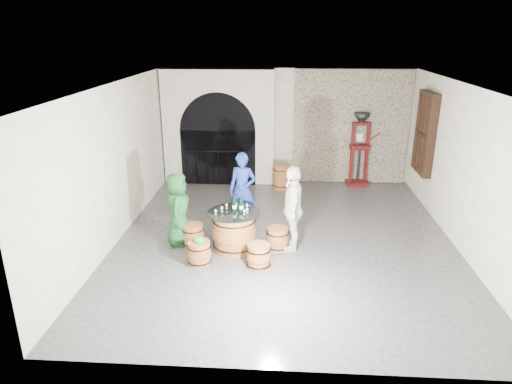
# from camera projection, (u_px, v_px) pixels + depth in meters

# --- Properties ---
(ground) EXTENTS (8.00, 8.00, 0.00)m
(ground) POSITION_uv_depth(u_px,v_px,m) (284.00, 238.00, 9.71)
(ground) COLOR #2A2A2D
(ground) RESTS_ON ground
(wall_back) EXTENTS (8.00, 0.00, 8.00)m
(wall_back) POSITION_uv_depth(u_px,v_px,m) (286.00, 126.00, 12.93)
(wall_back) COLOR beige
(wall_back) RESTS_ON ground
(wall_front) EXTENTS (8.00, 0.00, 8.00)m
(wall_front) POSITION_uv_depth(u_px,v_px,m) (285.00, 262.00, 5.41)
(wall_front) COLOR beige
(wall_front) RESTS_ON ground
(wall_left) EXTENTS (0.00, 8.00, 8.00)m
(wall_left) POSITION_uv_depth(u_px,v_px,m) (116.00, 163.00, 9.38)
(wall_left) COLOR beige
(wall_left) RESTS_ON ground
(wall_right) EXTENTS (0.00, 8.00, 8.00)m
(wall_right) POSITION_uv_depth(u_px,v_px,m) (464.00, 170.00, 8.96)
(wall_right) COLOR beige
(wall_right) RESTS_ON ground
(ceiling) EXTENTS (8.00, 8.00, 0.00)m
(ceiling) POSITION_uv_depth(u_px,v_px,m) (288.00, 85.00, 8.63)
(ceiling) COLOR beige
(ceiling) RESTS_ON wall_back
(stone_facing_panel) EXTENTS (3.20, 0.12, 3.18)m
(stone_facing_panel) POSITION_uv_depth(u_px,v_px,m) (351.00, 128.00, 12.76)
(stone_facing_panel) COLOR gray
(stone_facing_panel) RESTS_ON ground
(arched_opening) EXTENTS (3.10, 0.60, 3.19)m
(arched_opening) POSITION_uv_depth(u_px,v_px,m) (219.00, 128.00, 12.80)
(arched_opening) COLOR beige
(arched_opening) RESTS_ON ground
(shuttered_window) EXTENTS (0.23, 1.10, 2.00)m
(shuttered_window) POSITION_uv_depth(u_px,v_px,m) (425.00, 133.00, 11.15)
(shuttered_window) COLOR black
(shuttered_window) RESTS_ON wall_right
(barrel_table) EXTENTS (1.05, 1.05, 0.81)m
(barrel_table) POSITION_uv_depth(u_px,v_px,m) (234.00, 231.00, 9.10)
(barrel_table) COLOR brown
(barrel_table) RESTS_ON ground
(barrel_stool_left) EXTENTS (0.46, 0.46, 0.45)m
(barrel_stool_left) POSITION_uv_depth(u_px,v_px,m) (193.00, 235.00, 9.33)
(barrel_stool_left) COLOR brown
(barrel_stool_left) RESTS_ON ground
(barrel_stool_far) EXTENTS (0.46, 0.46, 0.45)m
(barrel_stool_far) POSITION_uv_depth(u_px,v_px,m) (240.00, 222.00, 9.98)
(barrel_stool_far) COLOR brown
(barrel_stool_far) RESTS_ON ground
(barrel_stool_right) EXTENTS (0.46, 0.46, 0.45)m
(barrel_stool_right) POSITION_uv_depth(u_px,v_px,m) (278.00, 239.00, 9.18)
(barrel_stool_right) COLOR brown
(barrel_stool_right) RESTS_ON ground
(barrel_stool_near_right) EXTENTS (0.46, 0.46, 0.45)m
(barrel_stool_near_right) POSITION_uv_depth(u_px,v_px,m) (259.00, 256.00, 8.48)
(barrel_stool_near_right) COLOR brown
(barrel_stool_near_right) RESTS_ON ground
(barrel_stool_near_left) EXTENTS (0.46, 0.46, 0.45)m
(barrel_stool_near_left) POSITION_uv_depth(u_px,v_px,m) (199.00, 253.00, 8.60)
(barrel_stool_near_left) COLOR brown
(barrel_stool_near_left) RESTS_ON ground
(green_cap) EXTENTS (0.23, 0.18, 0.10)m
(green_cap) POSITION_uv_depth(u_px,v_px,m) (199.00, 240.00, 8.51)
(green_cap) COLOR #0C8D33
(green_cap) RESTS_ON barrel_stool_near_left
(person_green) EXTENTS (0.54, 0.78, 1.53)m
(person_green) POSITION_uv_depth(u_px,v_px,m) (178.00, 210.00, 9.21)
(person_green) COLOR #12421C
(person_green) RESTS_ON ground
(person_blue) EXTENTS (0.68, 0.52, 1.67)m
(person_blue) POSITION_uv_depth(u_px,v_px,m) (242.00, 190.00, 10.12)
(person_blue) COLOR navy
(person_blue) RESTS_ON ground
(person_white) EXTENTS (0.47, 1.04, 1.75)m
(person_white) POSITION_uv_depth(u_px,v_px,m) (293.00, 208.00, 8.97)
(person_white) COLOR beige
(person_white) RESTS_ON ground
(wine_bottle_left) EXTENTS (0.08, 0.08, 0.32)m
(wine_bottle_left) POSITION_uv_depth(u_px,v_px,m) (234.00, 205.00, 8.95)
(wine_bottle_left) COLOR black
(wine_bottle_left) RESTS_ON barrel_table
(wine_bottle_center) EXTENTS (0.08, 0.08, 0.32)m
(wine_bottle_center) POSITION_uv_depth(u_px,v_px,m) (241.00, 206.00, 8.93)
(wine_bottle_center) COLOR black
(wine_bottle_center) RESTS_ON barrel_table
(wine_bottle_right) EXTENTS (0.08, 0.08, 0.32)m
(wine_bottle_right) POSITION_uv_depth(u_px,v_px,m) (235.00, 203.00, 9.07)
(wine_bottle_right) COLOR black
(wine_bottle_right) RESTS_ON barrel_table
(tasting_glass_a) EXTENTS (0.05, 0.05, 0.10)m
(tasting_glass_a) POSITION_uv_depth(u_px,v_px,m) (216.00, 212.00, 8.83)
(tasting_glass_a) COLOR #AA6C21
(tasting_glass_a) RESTS_ON barrel_table
(tasting_glass_b) EXTENTS (0.05, 0.05, 0.10)m
(tasting_glass_b) POSITION_uv_depth(u_px,v_px,m) (247.00, 211.00, 8.91)
(tasting_glass_b) COLOR #AA6C21
(tasting_glass_b) RESTS_ON barrel_table
(tasting_glass_c) EXTENTS (0.05, 0.05, 0.10)m
(tasting_glass_c) POSITION_uv_depth(u_px,v_px,m) (227.00, 206.00, 9.13)
(tasting_glass_c) COLOR #AA6C21
(tasting_glass_c) RESTS_ON barrel_table
(tasting_glass_d) EXTENTS (0.05, 0.05, 0.10)m
(tasting_glass_d) POSITION_uv_depth(u_px,v_px,m) (247.00, 206.00, 9.12)
(tasting_glass_d) COLOR #AA6C21
(tasting_glass_d) RESTS_ON barrel_table
(tasting_glass_e) EXTENTS (0.05, 0.05, 0.10)m
(tasting_glass_e) POSITION_uv_depth(u_px,v_px,m) (244.00, 212.00, 8.83)
(tasting_glass_e) COLOR #AA6C21
(tasting_glass_e) RESTS_ON barrel_table
(tasting_glass_f) EXTENTS (0.05, 0.05, 0.10)m
(tasting_glass_f) POSITION_uv_depth(u_px,v_px,m) (222.00, 209.00, 8.98)
(tasting_glass_f) COLOR #AA6C21
(tasting_glass_f) RESTS_ON barrel_table
(side_barrel) EXTENTS (0.52, 0.52, 0.69)m
(side_barrel) POSITION_uv_depth(u_px,v_px,m) (281.00, 176.00, 12.65)
(side_barrel) COLOR brown
(side_barrel) RESTS_ON ground
(corking_press) EXTENTS (0.88, 0.55, 2.05)m
(corking_press) POSITION_uv_depth(u_px,v_px,m) (360.00, 144.00, 12.66)
(corking_press) COLOR #4C0F0C
(corking_press) RESTS_ON ground
(control_box) EXTENTS (0.18, 0.10, 0.22)m
(control_box) POSITION_uv_depth(u_px,v_px,m) (360.00, 137.00, 12.75)
(control_box) COLOR silver
(control_box) RESTS_ON wall_back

